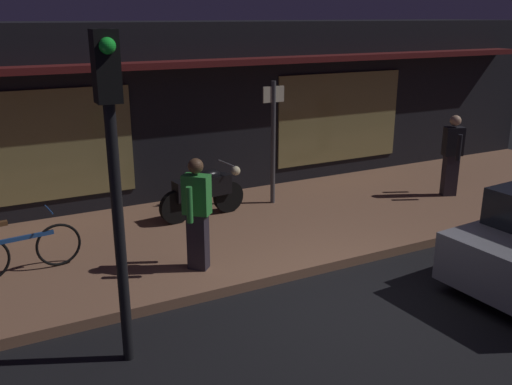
{
  "coord_description": "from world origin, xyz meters",
  "views": [
    {
      "loc": [
        -4.26,
        -5.36,
        3.72
      ],
      "look_at": [
        -0.27,
        2.4,
        0.95
      ],
      "focal_mm": 39.25,
      "sensor_mm": 36.0,
      "label": 1
    }
  ],
  "objects_px": {
    "person_photographer": "(197,212)",
    "traffic_light_pole": "(112,145)",
    "bicycle_parked": "(23,251)",
    "person_bystander": "(452,154)",
    "sign_post": "(273,136)",
    "motorcycle": "(204,191)"
  },
  "relations": [
    {
      "from": "person_bystander",
      "to": "bicycle_parked",
      "type": "bearing_deg",
      "value": 179.61
    },
    {
      "from": "sign_post",
      "to": "traffic_light_pole",
      "type": "xyz_separation_m",
      "value": [
        -3.91,
        -3.72,
        0.97
      ]
    },
    {
      "from": "bicycle_parked",
      "to": "sign_post",
      "type": "bearing_deg",
      "value": 14.02
    },
    {
      "from": "motorcycle",
      "to": "person_bystander",
      "type": "bearing_deg",
      "value": -12.31
    },
    {
      "from": "motorcycle",
      "to": "sign_post",
      "type": "distance_m",
      "value": 1.75
    },
    {
      "from": "person_photographer",
      "to": "sign_post",
      "type": "xyz_separation_m",
      "value": [
        2.43,
        2.16,
        0.48
      ]
    },
    {
      "from": "person_photographer",
      "to": "traffic_light_pole",
      "type": "relative_size",
      "value": 0.46
    },
    {
      "from": "motorcycle",
      "to": "person_photographer",
      "type": "relative_size",
      "value": 1.02
    },
    {
      "from": "bicycle_parked",
      "to": "sign_post",
      "type": "relative_size",
      "value": 0.69
    },
    {
      "from": "person_photographer",
      "to": "person_bystander",
      "type": "xyz_separation_m",
      "value": [
        5.91,
        0.92,
        0.0
      ]
    },
    {
      "from": "bicycle_parked",
      "to": "traffic_light_pole",
      "type": "xyz_separation_m",
      "value": [
        0.83,
        -2.54,
        1.97
      ]
    },
    {
      "from": "person_photographer",
      "to": "sign_post",
      "type": "bearing_deg",
      "value": 41.58
    },
    {
      "from": "motorcycle",
      "to": "traffic_light_pole",
      "type": "distance_m",
      "value": 4.67
    },
    {
      "from": "person_bystander",
      "to": "traffic_light_pole",
      "type": "xyz_separation_m",
      "value": [
        -7.39,
        -2.48,
        1.45
      ]
    },
    {
      "from": "person_bystander",
      "to": "sign_post",
      "type": "xyz_separation_m",
      "value": [
        -3.48,
        1.24,
        0.48
      ]
    },
    {
      "from": "sign_post",
      "to": "traffic_light_pole",
      "type": "height_order",
      "value": "traffic_light_pole"
    },
    {
      "from": "traffic_light_pole",
      "to": "bicycle_parked",
      "type": "bearing_deg",
      "value": 108.09
    },
    {
      "from": "bicycle_parked",
      "to": "motorcycle",
      "type": "bearing_deg",
      "value": 17.81
    },
    {
      "from": "bicycle_parked",
      "to": "person_bystander",
      "type": "xyz_separation_m",
      "value": [
        8.22,
        -0.06,
        0.52
      ]
    },
    {
      "from": "bicycle_parked",
      "to": "traffic_light_pole",
      "type": "bearing_deg",
      "value": -71.91
    },
    {
      "from": "person_photographer",
      "to": "person_bystander",
      "type": "relative_size",
      "value": 1.0
    },
    {
      "from": "person_photographer",
      "to": "bicycle_parked",
      "type": "bearing_deg",
      "value": 157.13
    }
  ]
}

